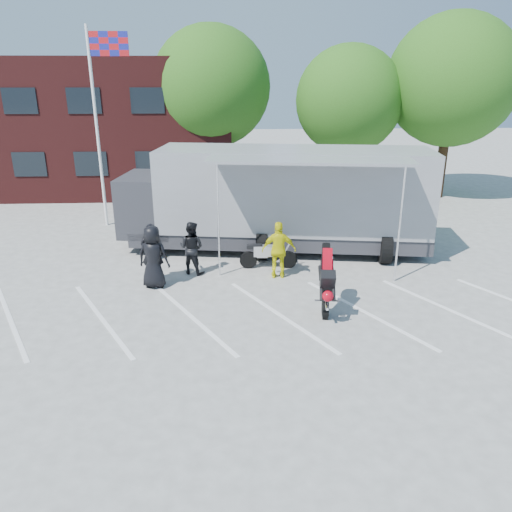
{
  "coord_description": "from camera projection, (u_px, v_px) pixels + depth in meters",
  "views": [
    {
      "loc": [
        -1.04,
        -11.22,
        6.18
      ],
      "look_at": [
        -0.37,
        2.14,
        1.3
      ],
      "focal_mm": 35.0,
      "sensor_mm": 36.0,
      "label": 1
    }
  ],
  "objects": [
    {
      "name": "tree_left",
      "position": [
        211.0,
        87.0,
        25.71
      ],
      "size": [
        6.12,
        6.12,
        8.64
      ],
      "color": "#382314",
      "rests_on": "ground"
    },
    {
      "name": "spectator_hivis",
      "position": [
        279.0,
        250.0,
        15.84
      ],
      "size": [
        1.1,
        0.5,
        1.85
      ],
      "primitive_type": "imported",
      "rotation": [
        0.0,
        0.0,
        3.09
      ],
      "color": "yellow",
      "rests_on": "ground"
    },
    {
      "name": "office_building",
      "position": [
        71.0,
        125.0,
        27.92
      ],
      "size": [
        18.0,
        8.0,
        7.0
      ],
      "primitive_type": "cube",
      "color": "#4A1817",
      "rests_on": "ground"
    },
    {
      "name": "ground",
      "position": [
        275.0,
        332.0,
        12.7
      ],
      "size": [
        100.0,
        100.0,
        0.0
      ],
      "primitive_type": "plane",
      "color": "#ADADA7",
      "rests_on": "ground"
    },
    {
      "name": "transporter_truck",
      "position": [
        279.0,
        249.0,
        18.73
      ],
      "size": [
        12.39,
        7.21,
        3.73
      ],
      "primitive_type": null,
      "rotation": [
        0.0,
        0.0,
        -0.14
      ],
      "color": "gray",
      "rests_on": "ground"
    },
    {
      "name": "spectator_leather_c",
      "position": [
        192.0,
        248.0,
        16.2
      ],
      "size": [
        1.05,
        0.95,
        1.76
      ],
      "primitive_type": "imported",
      "rotation": [
        0.0,
        0.0,
        2.73
      ],
      "color": "black",
      "rests_on": "ground"
    },
    {
      "name": "parked_motorcycle",
      "position": [
        268.0,
        268.0,
        16.93
      ],
      "size": [
        1.99,
        0.73,
        1.03
      ],
      "primitive_type": null,
      "rotation": [
        0.0,
        0.0,
        1.53
      ],
      "color": "silver",
      "rests_on": "ground"
    },
    {
      "name": "spectator_leather_b",
      "position": [
        152.0,
        253.0,
        15.56
      ],
      "size": [
        0.72,
        0.5,
        1.89
      ],
      "primitive_type": "imported",
      "rotation": [
        0.0,
        0.0,
        3.07
      ],
      "color": "black",
      "rests_on": "ground"
    },
    {
      "name": "spectator_leather_a",
      "position": [
        153.0,
        257.0,
        15.11
      ],
      "size": [
        1.06,
        0.8,
        1.95
      ],
      "primitive_type": "imported",
      "rotation": [
        0.0,
        0.0,
        2.94
      ],
      "color": "black",
      "rests_on": "ground"
    },
    {
      "name": "parking_bay_lines",
      "position": [
        272.0,
        314.0,
        13.63
      ],
      "size": [
        18.09,
        13.33,
        0.01
      ],
      "primitive_type": "cube",
      "rotation": [
        0.0,
        0.0,
        0.52
      ],
      "color": "white",
      "rests_on": "ground"
    },
    {
      "name": "tree_right",
      "position": [
        452.0,
        81.0,
        24.75
      ],
      "size": [
        6.46,
        6.46,
        9.12
      ],
      "color": "#382314",
      "rests_on": "ground"
    },
    {
      "name": "flagpole",
      "position": [
        101.0,
        104.0,
        20.05
      ],
      "size": [
        1.61,
        0.12,
        8.0
      ],
      "color": "white",
      "rests_on": "ground"
    },
    {
      "name": "stunt_bike_rider",
      "position": [
        323.0,
        306.0,
        14.12
      ],
      "size": [
        1.04,
        1.87,
        2.1
      ],
      "primitive_type": null,
      "rotation": [
        0.0,
        0.0,
        -0.12
      ],
      "color": "black",
      "rests_on": "ground"
    },
    {
      "name": "tree_mid",
      "position": [
        349.0,
        100.0,
        25.31
      ],
      "size": [
        5.44,
        5.44,
        7.68
      ],
      "color": "#382314",
      "rests_on": "ground"
    }
  ]
}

